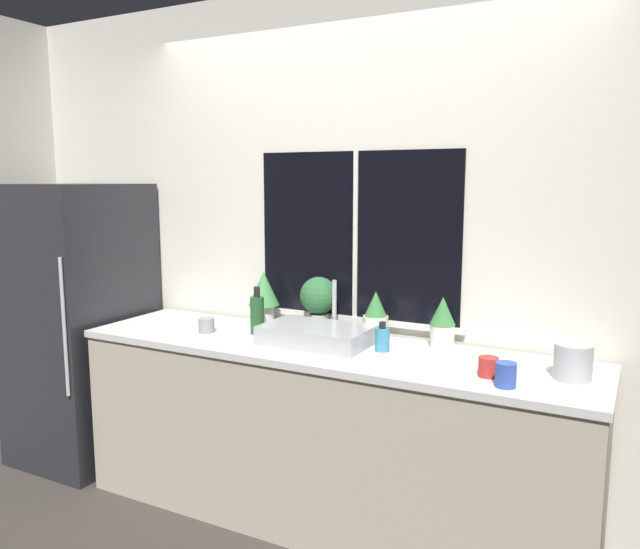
{
  "coord_description": "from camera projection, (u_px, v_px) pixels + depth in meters",
  "views": [
    {
      "loc": [
        1.35,
        -2.3,
        1.7
      ],
      "look_at": [
        -0.03,
        0.31,
        1.25
      ],
      "focal_mm": 35.0,
      "sensor_mm": 36.0,
      "label": 1
    }
  ],
  "objects": [
    {
      "name": "wall_back",
      "position": [
        359.0,
        247.0,
        3.3
      ],
      "size": [
        8.0,
        0.09,
        2.7
      ],
      "color": "silver",
      "rests_on": "ground_plane"
    },
    {
      "name": "wall_left",
      "position": [
        142.0,
        224.0,
        5.05
      ],
      "size": [
        0.06,
        7.0,
        2.7
      ],
      "color": "silver",
      "rests_on": "ground_plane"
    },
    {
      "name": "counter",
      "position": [
        325.0,
        434.0,
        3.1
      ],
      "size": [
        2.58,
        0.65,
        0.9
      ],
      "color": "#B2A893",
      "rests_on": "ground_plane"
    },
    {
      "name": "refrigerator",
      "position": [
        80.0,
        323.0,
        3.79
      ],
      "size": [
        0.67,
        0.73,
        1.68
      ],
      "color": "#232328",
      "rests_on": "ground_plane"
    },
    {
      "name": "sink",
      "position": [
        317.0,
        334.0,
        3.07
      ],
      "size": [
        0.53,
        0.38,
        0.29
      ],
      "color": "#ADADB2",
      "rests_on": "counter"
    },
    {
      "name": "potted_plant_far_left",
      "position": [
        264.0,
        294.0,
        3.45
      ],
      "size": [
        0.17,
        0.17,
        0.3
      ],
      "color": "silver",
      "rests_on": "counter"
    },
    {
      "name": "potted_plant_center_left",
      "position": [
        319.0,
        298.0,
        3.29
      ],
      "size": [
        0.2,
        0.2,
        0.29
      ],
      "color": "silver",
      "rests_on": "counter"
    },
    {
      "name": "potted_plant_center_right",
      "position": [
        376.0,
        317.0,
        3.15
      ],
      "size": [
        0.13,
        0.13,
        0.24
      ],
      "color": "silver",
      "rests_on": "counter"
    },
    {
      "name": "potted_plant_far_right",
      "position": [
        442.0,
        322.0,
        2.99
      ],
      "size": [
        0.12,
        0.12,
        0.25
      ],
      "color": "silver",
      "rests_on": "counter"
    },
    {
      "name": "soap_bottle",
      "position": [
        382.0,
        339.0,
        2.93
      ],
      "size": [
        0.07,
        0.07,
        0.14
      ],
      "color": "teal",
      "rests_on": "counter"
    },
    {
      "name": "bottle_tall",
      "position": [
        257.0,
        314.0,
        3.26
      ],
      "size": [
        0.07,
        0.07,
        0.25
      ],
      "color": "#235128",
      "rests_on": "counter"
    },
    {
      "name": "mug_blue",
      "position": [
        506.0,
        375.0,
        2.42
      ],
      "size": [
        0.08,
        0.08,
        0.1
      ],
      "color": "#3351AD",
      "rests_on": "counter"
    },
    {
      "name": "mug_red",
      "position": [
        488.0,
        367.0,
        2.55
      ],
      "size": [
        0.08,
        0.08,
        0.08
      ],
      "color": "#B72D28",
      "rests_on": "counter"
    },
    {
      "name": "mug_grey",
      "position": [
        206.0,
        325.0,
        3.3
      ],
      "size": [
        0.08,
        0.08,
        0.08
      ],
      "color": "gray",
      "rests_on": "counter"
    },
    {
      "name": "kettle",
      "position": [
        573.0,
        360.0,
        2.51
      ],
      "size": [
        0.15,
        0.15,
        0.16
      ],
      "color": "#B2B2B7",
      "rests_on": "counter"
    }
  ]
}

